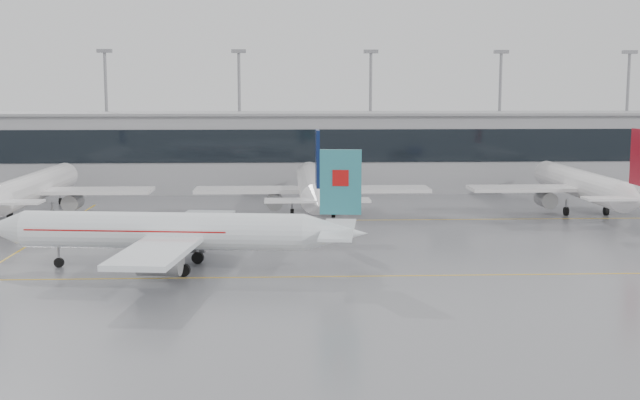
{
  "coord_description": "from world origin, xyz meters",
  "views": [
    {
      "loc": [
        -3.52,
        -67.13,
        15.83
      ],
      "look_at": [
        0.0,
        12.0,
        5.0
      ],
      "focal_mm": 45.0,
      "sensor_mm": 36.0,
      "label": 1
    }
  ],
  "objects": [
    {
      "name": "parked_jet_d",
      "position": [
        35.0,
        33.69,
        3.71
      ],
      "size": [
        29.64,
        36.96,
        11.72
      ],
      "rotation": [
        0.0,
        0.0,
        1.57
      ],
      "color": "white",
      "rests_on": "ground"
    },
    {
      "name": "parked_jet_b",
      "position": [
        -35.0,
        33.69,
        3.71
      ],
      "size": [
        29.64,
        36.96,
        11.72
      ],
      "rotation": [
        0.0,
        0.0,
        1.57
      ],
      "color": "white",
      "rests_on": "ground"
    },
    {
      "name": "terminal_glass",
      "position": [
        0.0,
        54.45,
        7.5
      ],
      "size": [
        180.0,
        0.2,
        5.0
      ],
      "primitive_type": "cube",
      "color": "black",
      "rests_on": "ground"
    },
    {
      "name": "parked_jet_c",
      "position": [
        -0.0,
        33.69,
        3.71
      ],
      "size": [
        29.64,
        36.96,
        11.72
      ],
      "rotation": [
        0.0,
        0.0,
        1.57
      ],
      "color": "white",
      "rests_on": "ground"
    },
    {
      "name": "air_canada_jet",
      "position": [
        -13.08,
        3.33,
        3.41
      ],
      "size": [
        34.98,
        27.75,
        10.81
      ],
      "rotation": [
        0.0,
        0.0,
        3.02
      ],
      "color": "white",
      "rests_on": "ground"
    },
    {
      "name": "taxi_line_main",
      "position": [
        0.0,
        0.0,
        0.01
      ],
      "size": [
        120.0,
        0.25,
        0.01
      ],
      "primitive_type": "cube",
      "color": "gold",
      "rests_on": "ground"
    },
    {
      "name": "terminal_roof",
      "position": [
        0.0,
        62.0,
        12.2
      ],
      "size": [
        182.0,
        16.0,
        0.4
      ],
      "primitive_type": "cube",
      "color": "gray",
      "rests_on": "ground"
    },
    {
      "name": "light_masts",
      "position": [
        0.0,
        68.0,
        13.34
      ],
      "size": [
        156.4,
        1.0,
        22.6
      ],
      "color": "gray",
      "rests_on": "ground"
    },
    {
      "name": "ground",
      "position": [
        0.0,
        0.0,
        0.0
      ],
      "size": [
        320.0,
        320.0,
        0.0
      ],
      "primitive_type": "plane",
      "color": "gray",
      "rests_on": "ground"
    },
    {
      "name": "terminal",
      "position": [
        0.0,
        62.0,
        6.0
      ],
      "size": [
        180.0,
        15.0,
        12.0
      ],
      "primitive_type": "cube",
      "color": "#969699",
      "rests_on": "ground"
    },
    {
      "name": "taxi_line_north",
      "position": [
        0.0,
        30.0,
        0.01
      ],
      "size": [
        120.0,
        0.25,
        0.01
      ],
      "primitive_type": "cube",
      "color": "gold",
      "rests_on": "ground"
    },
    {
      "name": "taxi_line_cross",
      "position": [
        -30.0,
        15.0,
        0.01
      ],
      "size": [
        0.25,
        60.0,
        0.01
      ],
      "primitive_type": "cube",
      "color": "gold",
      "rests_on": "ground"
    }
  ]
}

